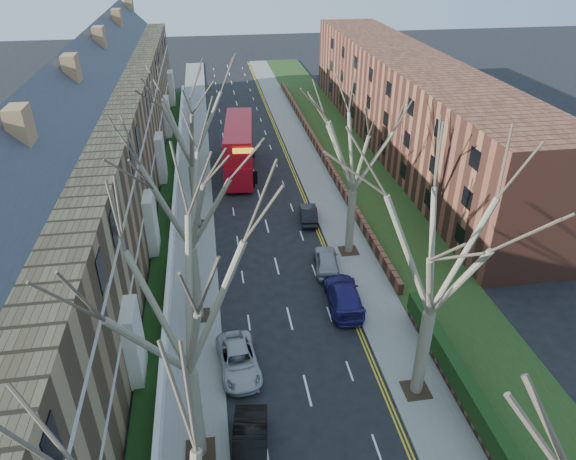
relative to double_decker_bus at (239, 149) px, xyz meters
name	(u,v)px	position (x,y,z in m)	size (l,w,h in m)	color
pavement_left	(194,173)	(-4.69, 0.20, -2.35)	(3.00, 102.00, 0.12)	slate
pavement_right	(310,165)	(7.31, 0.20, -2.35)	(3.00, 102.00, 0.12)	slate
terrace_left	(93,156)	(-12.33, -7.80, 3.12)	(9.70, 78.00, 13.60)	brown
flats_right	(406,103)	(18.78, 4.20, 2.57)	(13.97, 54.00, 10.00)	brown
front_wall_left	(175,204)	(-6.34, -7.80, -1.79)	(0.30, 78.00, 1.00)	white
grass_verge_right	(351,162)	(11.81, 0.20, -2.26)	(6.00, 102.00, 0.06)	#1F3513
tree_left_mid	(179,290)	(-4.39, -32.80, 7.14)	(10.50, 10.50, 14.71)	#6B624C
tree_left_far	(184,186)	(-4.39, -22.80, 6.83)	(10.15, 10.15, 14.22)	#6B624C
tree_left_dist	(187,114)	(-4.39, -10.80, 7.15)	(10.50, 10.50, 14.71)	#6B624C
tree_right_mid	(443,239)	(7.01, -30.80, 7.14)	(10.50, 10.50, 14.71)	#6B624C
tree_right_far	(356,137)	(7.01, -16.80, 6.83)	(10.15, 10.15, 14.22)	#6B624C
double_decker_bus	(239,149)	(0.00, 0.00, 0.00)	(3.78, 11.96, 4.89)	#B30C19
car_left_mid	(250,447)	(-2.08, -33.41, -1.67)	(1.58, 4.53, 1.49)	black
car_left_far	(239,360)	(-2.19, -27.67, -1.77)	(2.12, 4.60, 1.28)	#ACACB2
car_right_near	(344,295)	(5.01, -22.98, -1.65)	(2.13, 5.25, 1.52)	navy
car_right_mid	(327,261)	(4.83, -18.73, -1.70)	(1.67, 4.16, 1.42)	#96989F
car_right_far	(309,214)	(4.94, -11.41, -1.77)	(1.35, 3.88, 1.28)	black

